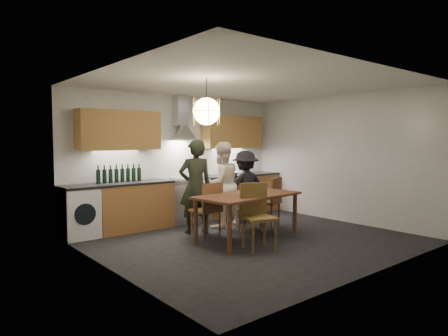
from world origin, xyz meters
TOP-DOWN VIEW (x-y plane):
  - ground at (0.00, 0.00)m, footprint 5.00×5.00m
  - room_shell at (0.00, 0.00)m, footprint 5.02×4.52m
  - counter_run at (0.02, 1.95)m, footprint 5.00×0.62m
  - range_stove at (0.00, 1.94)m, footprint 0.90×0.60m
  - wall_fixtures at (0.00, 2.07)m, footprint 4.30×0.54m
  - pendant_lamp at (-1.00, -0.10)m, footprint 0.43×0.43m
  - dining_table at (-0.06, 0.01)m, footprint 1.91×1.10m
  - chair_back_left at (-0.48, 0.54)m, footprint 0.44×0.44m
  - chair_back_mid at (0.41, 0.33)m, footprint 0.47×0.47m
  - chair_back_right at (1.02, 0.50)m, footprint 0.55×0.55m
  - chair_front at (-0.31, -0.46)m, footprint 0.58×0.58m
  - person_left at (-0.44, 0.98)m, footprint 0.71×0.57m
  - person_mid at (0.22, 1.06)m, footprint 0.85×0.69m
  - person_right at (0.83, 1.03)m, footprint 1.03×0.71m
  - mixing_bowl at (1.20, 1.87)m, footprint 0.37×0.37m
  - stock_pot at (1.68, 1.95)m, footprint 0.25×0.25m
  - wine_bottles at (-1.41, 2.03)m, footprint 0.88×0.08m

SIDE VIEW (x-z plane):
  - ground at x=0.00m, z-range 0.00..0.00m
  - range_stove at x=0.00m, z-range -0.02..0.90m
  - counter_run at x=0.02m, z-range 0.00..0.90m
  - chair_back_mid at x=0.41m, z-range 0.06..0.89m
  - chair_back_left at x=-0.48m, z-range 0.07..1.02m
  - chair_back_right at x=1.02m, z-range 0.07..1.02m
  - chair_front at x=-0.31m, z-range 0.07..1.08m
  - dining_table at x=-0.06m, z-range 0.30..1.07m
  - person_right at x=0.83m, z-range 0.00..1.46m
  - person_mid at x=0.22m, z-range 0.00..1.64m
  - person_left at x=-0.44m, z-range 0.00..1.69m
  - mixing_bowl at x=1.20m, z-range 0.90..0.97m
  - stock_pot at x=1.68m, z-range 0.90..1.05m
  - wine_bottles at x=-1.41m, z-range 0.90..1.22m
  - room_shell at x=0.00m, z-range 0.40..3.01m
  - wall_fixtures at x=0.00m, z-range 1.32..2.42m
  - pendant_lamp at x=-1.00m, z-range 1.75..2.45m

